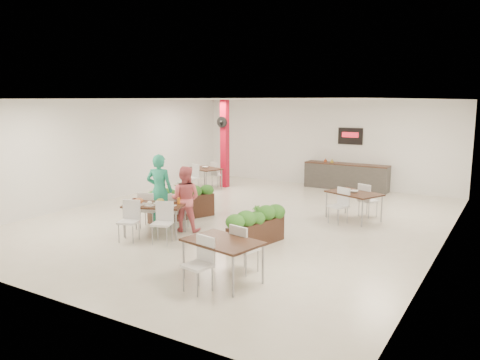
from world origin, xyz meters
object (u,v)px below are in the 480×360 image
object	(u,v)px
diner_woman	(185,199)
red_column	(225,143)
planter_right	(256,225)
side_table_a	(205,171)
side_table_c	(223,247)
service_counter	(346,176)
main_table	(154,209)
planter_left	(182,201)
diner_man	(160,191)
side_table_b	(354,196)

from	to	relation	value
diner_woman	red_column	bearing A→B (deg)	-86.29
diner_woman	planter_right	size ratio (longest dim) A/B	0.92
side_table_a	side_table_c	bearing A→B (deg)	-33.15
service_counter	main_table	size ratio (longest dim) A/B	1.55
service_counter	planter_right	xyz separation A→B (m)	(0.48, -7.52, -0.01)
service_counter	side_table_a	size ratio (longest dim) A/B	1.80
service_counter	diner_woman	world-z (taller)	service_counter
red_column	main_table	size ratio (longest dim) A/B	1.65
planter_left	side_table_c	bearing A→B (deg)	-42.89
diner_woman	planter_left	distance (m)	1.19
planter_right	side_table_c	size ratio (longest dim) A/B	1.04
main_table	planter_left	xyz separation A→B (m)	(-0.37, 1.51, -0.12)
diner_woman	diner_man	bearing A→B (deg)	-19.82
main_table	side_table_a	distance (m)	6.04
main_table	planter_left	size ratio (longest dim) A/B	1.05
service_counter	diner_woman	xyz separation A→B (m)	(-1.62, -7.33, 0.31)
planter_right	side_table_b	bearing A→B (deg)	71.83
service_counter	side_table_b	distance (m)	4.44
main_table	diner_woman	bearing A→B (deg)	58.22
planter_right	side_table_c	bearing A→B (deg)	-77.17
service_counter	diner_man	size ratio (longest dim) A/B	1.62
main_table	planter_left	distance (m)	1.56
side_table_b	diner_man	bearing A→B (deg)	-118.44
red_column	diner_woman	xyz separation A→B (m)	(2.38, -5.47, -0.84)
service_counter	diner_man	bearing A→B (deg)	-108.25
red_column	planter_left	world-z (taller)	red_column
red_column	side_table_a	size ratio (longest dim) A/B	1.92
diner_man	diner_woman	world-z (taller)	diner_man
diner_woman	service_counter	bearing A→B (deg)	-122.26
diner_man	side_table_b	xyz separation A→B (m)	(4.01, 3.19, -0.29)
side_table_b	diner_woman	bearing A→B (deg)	-112.12
diner_woman	planter_right	bearing A→B (deg)	155.16
planter_right	side_table_a	xyz separation A→B (m)	(-4.95, 5.06, 0.15)
main_table	side_table_b	size ratio (longest dim) A/B	1.17
side_table_c	planter_left	bearing A→B (deg)	148.09
red_column	service_counter	size ratio (longest dim) A/B	1.07
side_table_b	red_column	bearing A→B (deg)	-179.13
side_table_b	planter_right	bearing A→B (deg)	-85.11
diner_man	diner_woman	distance (m)	0.81
side_table_a	side_table_b	distance (m)	6.28
diner_man	side_table_a	bearing A→B (deg)	-87.07
side_table_b	side_table_c	world-z (taller)	same
diner_man	planter_right	distance (m)	2.94
planter_left	diner_woman	bearing A→B (deg)	-47.78
side_table_b	side_table_c	bearing A→B (deg)	-73.60
service_counter	side_table_a	distance (m)	5.10
diner_man	side_table_a	xyz separation A→B (m)	(-2.04, 4.87, -0.30)
diner_woman	side_table_c	xyz separation A→B (m)	(2.57, -2.26, -0.17)
service_counter	side_table_b	bearing A→B (deg)	-68.99
red_column	side_table_b	xyz separation A→B (m)	(5.59, -2.28, -1.00)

